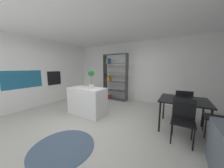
{
  "coord_description": "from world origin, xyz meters",
  "views": [
    {
      "loc": [
        2.0,
        -2.43,
        1.54
      ],
      "look_at": [
        0.35,
        0.32,
        1.08
      ],
      "focal_mm": 18.08,
      "sensor_mm": 36.0,
      "label": 1
    }
  ],
  "objects_px": {
    "dining_chair_window_side": "(224,115)",
    "dining_table": "(183,103)",
    "kitchen_island": "(87,101)",
    "potted_plant_on_island": "(91,77)",
    "open_bookshelf": "(114,77)",
    "built_in_oven": "(54,78)",
    "dining_chair_near": "(183,116)",
    "dining_chair_far": "(183,103)"
  },
  "relations": [
    {
      "from": "kitchen_island",
      "to": "dining_chair_window_side",
      "type": "bearing_deg",
      "value": 8.08
    },
    {
      "from": "dining_chair_window_side",
      "to": "dining_table",
      "type": "bearing_deg",
      "value": -87.29
    },
    {
      "from": "built_in_oven",
      "to": "kitchen_island",
      "type": "height_order",
      "value": "built_in_oven"
    },
    {
      "from": "dining_chair_window_side",
      "to": "built_in_oven",
      "type": "bearing_deg",
      "value": -84.9
    },
    {
      "from": "built_in_oven",
      "to": "dining_chair_far",
      "type": "distance_m",
      "value": 5.01
    },
    {
      "from": "open_bookshelf",
      "to": "dining_table",
      "type": "bearing_deg",
      "value": -28.37
    },
    {
      "from": "built_in_oven",
      "to": "open_bookshelf",
      "type": "distance_m",
      "value": 2.71
    },
    {
      "from": "open_bookshelf",
      "to": "dining_chair_far",
      "type": "distance_m",
      "value": 3.09
    },
    {
      "from": "dining_chair_window_side",
      "to": "open_bookshelf",
      "type": "bearing_deg",
      "value": -110.09
    },
    {
      "from": "kitchen_island",
      "to": "dining_chair_far",
      "type": "xyz_separation_m",
      "value": [
        2.71,
        0.98,
        0.09
      ]
    },
    {
      "from": "dining_chair_far",
      "to": "dining_chair_near",
      "type": "height_order",
      "value": "dining_chair_far"
    },
    {
      "from": "dining_table",
      "to": "dining_chair_window_side",
      "type": "bearing_deg",
      "value": -0.43
    },
    {
      "from": "built_in_oven",
      "to": "open_bookshelf",
      "type": "xyz_separation_m",
      "value": [
        2.08,
        1.74,
        -0.01
      ]
    },
    {
      "from": "open_bookshelf",
      "to": "dining_chair_window_side",
      "type": "relative_size",
      "value": 2.39
    },
    {
      "from": "kitchen_island",
      "to": "dining_chair_far",
      "type": "relative_size",
      "value": 1.33
    },
    {
      "from": "built_in_oven",
      "to": "kitchen_island",
      "type": "distance_m",
      "value": 2.34
    },
    {
      "from": "potted_plant_on_island",
      "to": "dining_chair_near",
      "type": "xyz_separation_m",
      "value": [
        2.51,
        -0.0,
        -0.73
      ]
    },
    {
      "from": "dining_chair_far",
      "to": "dining_table",
      "type": "bearing_deg",
      "value": 82.75
    },
    {
      "from": "dining_chair_far",
      "to": "dining_chair_near",
      "type": "relative_size",
      "value": 1.04
    },
    {
      "from": "built_in_oven",
      "to": "dining_table",
      "type": "distance_m",
      "value": 4.95
    },
    {
      "from": "built_in_oven",
      "to": "dining_chair_far",
      "type": "bearing_deg",
      "value": 7.92
    },
    {
      "from": "kitchen_island",
      "to": "dining_chair_far",
      "type": "bearing_deg",
      "value": 19.91
    },
    {
      "from": "kitchen_island",
      "to": "potted_plant_on_island",
      "type": "bearing_deg",
      "value": 3.07
    },
    {
      "from": "dining_chair_window_side",
      "to": "dining_chair_near",
      "type": "bearing_deg",
      "value": -53.91
    },
    {
      "from": "open_bookshelf",
      "to": "built_in_oven",
      "type": "bearing_deg",
      "value": -140.21
    },
    {
      "from": "open_bookshelf",
      "to": "dining_chair_near",
      "type": "xyz_separation_m",
      "value": [
        2.84,
        -2.02,
        -0.55
      ]
    },
    {
      "from": "kitchen_island",
      "to": "dining_chair_near",
      "type": "bearing_deg",
      "value": 0.13
    },
    {
      "from": "kitchen_island",
      "to": "dining_chair_near",
      "type": "height_order",
      "value": "kitchen_island"
    },
    {
      "from": "dining_table",
      "to": "open_bookshelf",
      "type": "bearing_deg",
      "value": 151.63
    },
    {
      "from": "potted_plant_on_island",
      "to": "open_bookshelf",
      "type": "distance_m",
      "value": 2.05
    },
    {
      "from": "potted_plant_on_island",
      "to": "dining_table",
      "type": "relative_size",
      "value": 0.56
    },
    {
      "from": "kitchen_island",
      "to": "dining_chair_near",
      "type": "xyz_separation_m",
      "value": [
        2.7,
        0.01,
        0.08
      ]
    },
    {
      "from": "open_bookshelf",
      "to": "dining_chair_far",
      "type": "xyz_separation_m",
      "value": [
        2.85,
        -1.05,
        -0.54
      ]
    },
    {
      "from": "kitchen_island",
      "to": "open_bookshelf",
      "type": "bearing_deg",
      "value": 93.99
    },
    {
      "from": "dining_table",
      "to": "dining_chair_far",
      "type": "height_order",
      "value": "dining_chair_far"
    },
    {
      "from": "built_in_oven",
      "to": "dining_table",
      "type": "height_order",
      "value": "built_in_oven"
    },
    {
      "from": "kitchen_island",
      "to": "dining_table",
      "type": "distance_m",
      "value": 2.76
    },
    {
      "from": "dining_chair_near",
      "to": "dining_table",
      "type": "bearing_deg",
      "value": 91.31
    },
    {
      "from": "potted_plant_on_island",
      "to": "built_in_oven",
      "type": "bearing_deg",
      "value": 173.26
    },
    {
      "from": "potted_plant_on_island",
      "to": "dining_table",
      "type": "distance_m",
      "value": 2.62
    },
    {
      "from": "kitchen_island",
      "to": "dining_chair_window_side",
      "type": "height_order",
      "value": "dining_chair_window_side"
    },
    {
      "from": "dining_table",
      "to": "dining_chair_window_side",
      "type": "xyz_separation_m",
      "value": [
        0.75,
        -0.01,
        -0.16
      ]
    }
  ]
}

